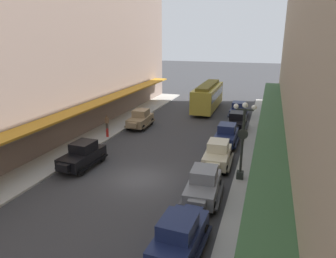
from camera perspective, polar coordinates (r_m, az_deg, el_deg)
ground_plane at (r=20.96m, az=-5.26°, el=-9.27°), size 200.00×200.00×0.00m
sidewalk_left at (r=24.70m, az=-21.53°, el=-6.08°), size 3.00×60.00×0.15m
sidewalk_right at (r=19.46m, az=15.91°, el=-11.84°), size 3.00×60.00×0.15m
building_row_left at (r=24.85m, az=-28.61°, el=12.83°), size 4.30×60.00×16.63m
parked_car_0 at (r=14.12m, az=2.15°, el=-18.98°), size 2.29×4.31×1.84m
parked_car_1 at (r=18.27m, az=6.59°, el=-10.16°), size 2.31×4.32×1.84m
parked_car_2 at (r=32.32m, az=-5.19°, el=1.99°), size 2.28×4.31×1.84m
parked_car_3 at (r=22.88m, az=9.21°, el=-4.54°), size 2.24×4.30×1.84m
parked_car_4 at (r=31.89m, az=12.67°, el=1.44°), size 2.16×4.27×1.84m
parked_car_5 at (r=37.28m, az=13.04°, el=3.63°), size 2.17×4.27×1.84m
parked_car_6 at (r=27.34m, az=10.82°, el=-1.03°), size 2.16×4.27×1.84m
parked_car_7 at (r=23.27m, az=-15.68°, el=-4.59°), size 2.26×4.30×1.84m
streetcar at (r=39.84m, az=7.42°, el=6.17°), size 2.66×9.64×3.46m
lamp_post_with_clock at (r=20.12m, az=13.76°, el=-1.65°), size 1.42×0.44×5.16m
fire_hydrant at (r=29.28m, az=-11.24°, el=-0.64°), size 0.24×0.24×0.82m
pedestrian_0 at (r=30.82m, az=-11.33°, el=1.07°), size 0.36×0.24×1.64m
pedestrian_1 at (r=29.22m, az=16.68°, el=-0.15°), size 0.36×0.28×1.67m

